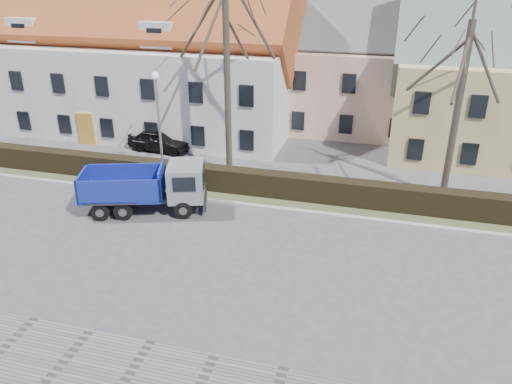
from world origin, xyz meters
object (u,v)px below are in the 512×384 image
(streetlight, at_px, (159,126))
(cart_frame, at_px, (190,198))
(parked_car_a, at_px, (160,140))
(dump_truck, at_px, (140,188))

(streetlight, bearing_deg, cart_frame, -44.83)
(parked_car_a, bearing_deg, dump_truck, -155.04)
(streetlight, relative_size, cart_frame, 10.31)
(dump_truck, relative_size, parked_car_a, 1.48)
(dump_truck, bearing_deg, parked_car_a, 90.69)
(dump_truck, bearing_deg, streetlight, 82.17)
(dump_truck, distance_m, streetlight, 4.73)
(cart_frame, bearing_deg, dump_truck, -142.99)
(streetlight, bearing_deg, dump_truck, -79.49)
(streetlight, distance_m, cart_frame, 4.84)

